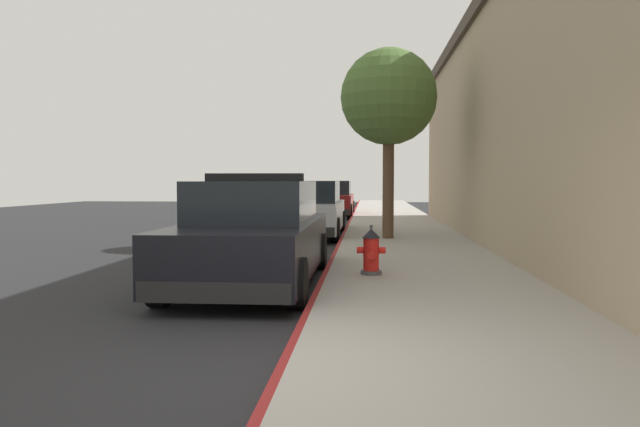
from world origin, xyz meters
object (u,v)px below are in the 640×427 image
(parked_car_dark_far, at_px, (331,200))
(parked_car_silver_ahead, at_px, (308,210))
(street_tree, at_px, (389,98))
(fire_hydrant, at_px, (371,252))
(police_cruiser, at_px, (254,235))

(parked_car_dark_far, bearing_deg, parked_car_silver_ahead, -90.41)
(parked_car_dark_far, bearing_deg, street_tree, -79.41)
(parked_car_silver_ahead, xyz_separation_m, fire_hydrant, (1.74, -7.78, -0.25))
(parked_car_dark_far, distance_m, fire_hydrant, 17.32)
(parked_car_silver_ahead, bearing_deg, police_cruiser, -90.18)
(parked_car_dark_far, bearing_deg, fire_hydrant, -84.46)
(street_tree, bearing_deg, parked_car_dark_far, 100.59)
(police_cruiser, distance_m, parked_car_silver_ahead, 8.03)
(police_cruiser, bearing_deg, parked_car_dark_far, 89.69)
(police_cruiser, height_order, street_tree, street_tree)
(police_cruiser, relative_size, parked_car_silver_ahead, 1.00)
(police_cruiser, height_order, fire_hydrant, police_cruiser)
(parked_car_silver_ahead, distance_m, parked_car_dark_far, 9.46)
(police_cruiser, bearing_deg, parked_car_silver_ahead, 89.82)
(fire_hydrant, bearing_deg, police_cruiser, -171.91)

